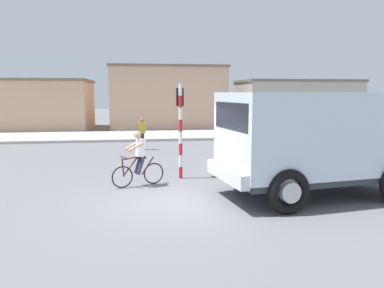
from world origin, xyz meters
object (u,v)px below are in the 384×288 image
Objects in this scene: cyclist at (138,159)px; pedestrian_near_kerb at (142,133)px; car_red_near at (268,140)px; traffic_light_pole at (180,117)px; truck_foreground at (316,137)px.

pedestrian_near_kerb is (0.21, 7.57, -0.02)m from cyclist.
pedestrian_near_kerb is at bearing 148.06° from car_red_near.
cyclist is 0.54× the size of traffic_light_pole.
pedestrian_near_kerb is (-1.21, 6.64, -1.22)m from traffic_light_pole.
car_red_near is 6.42m from pedestrian_near_kerb.
car_red_near is at bearing 36.42° from cyclist.
car_red_near is (0.74, 6.00, -0.85)m from truck_foreground.
truck_foreground is 6.11m from car_red_near.
traffic_light_pole is (1.42, 0.93, 1.20)m from cyclist.
pedestrian_near_kerb is (-5.45, 3.40, 0.03)m from car_red_near.
cyclist is at bearing -91.56° from pedestrian_near_kerb.
cyclist reaches higher than pedestrian_near_kerb.
cyclist is 2.08m from traffic_light_pole.
cyclist is at bearing -143.58° from car_red_near.
truck_foreground is at bearing -63.40° from pedestrian_near_kerb.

